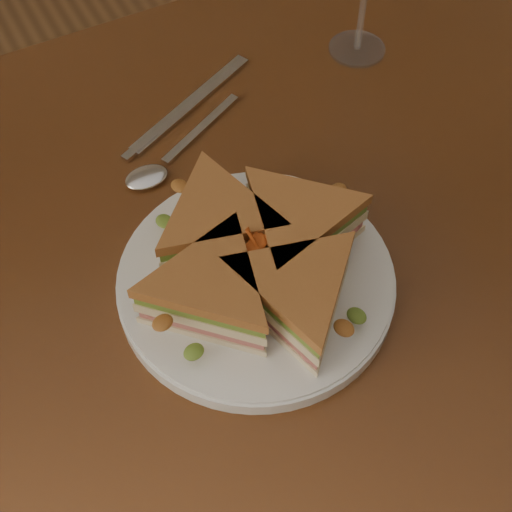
% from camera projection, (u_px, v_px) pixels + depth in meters
% --- Properties ---
extents(ground, '(6.00, 6.00, 0.00)m').
position_uv_depth(ground, '(243.00, 483.00, 1.33)').
color(ground, brown).
rests_on(ground, ground).
extents(table, '(1.20, 0.80, 0.75)m').
position_uv_depth(table, '(235.00, 297.00, 0.80)').
color(table, '#3C1E0D').
rests_on(table, ground).
extents(plate, '(0.27, 0.27, 0.02)m').
position_uv_depth(plate, '(256.00, 281.00, 0.68)').
color(plate, white).
rests_on(plate, table).
extents(sandwich_wedges, '(0.28, 0.28, 0.06)m').
position_uv_depth(sandwich_wedges, '(256.00, 259.00, 0.65)').
color(sandwich_wedges, beige).
rests_on(sandwich_wedges, plate).
extents(crisps_mound, '(0.09, 0.09, 0.05)m').
position_uv_depth(crisps_mound, '(256.00, 262.00, 0.66)').
color(crisps_mound, '#CC511A').
rests_on(crisps_mound, plate).
extents(spoon, '(0.17, 0.09, 0.01)m').
position_uv_depth(spoon, '(160.00, 165.00, 0.78)').
color(spoon, silver).
rests_on(spoon, table).
extents(knife, '(0.20, 0.10, 0.00)m').
position_uv_depth(knife, '(183.00, 110.00, 0.83)').
color(knife, silver).
rests_on(knife, table).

